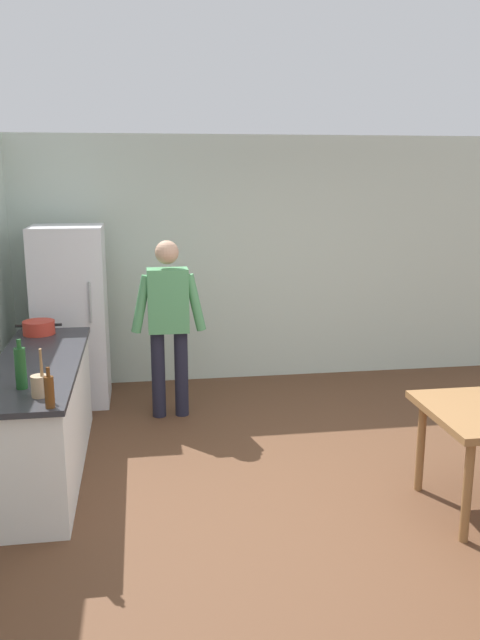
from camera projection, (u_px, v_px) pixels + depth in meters
ground_plane at (316, 501)px, 4.70m from camera, size 14.00×14.00×0.00m
wall_back at (248, 260)px, 7.28m from camera, size 6.40×0.12×2.70m
kitchen_counter at (41, 417)px, 5.07m from camera, size 0.64×2.20×0.90m
refrigerator at (71, 316)px, 6.52m from camera, size 0.70×0.67×1.80m
person at (168, 317)px, 6.11m from camera, size 0.70×0.22×1.70m
cooking_pot at (39, 328)px, 5.79m from camera, size 0.40×0.28×0.12m
utensil_jar at (40, 385)px, 4.19m from camera, size 0.11×0.11×0.32m
bottle_beer_brown at (49, 391)px, 3.98m from camera, size 0.06×0.06×0.26m
bottle_wine_green at (21, 368)px, 4.33m from camera, size 0.08×0.08×0.34m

